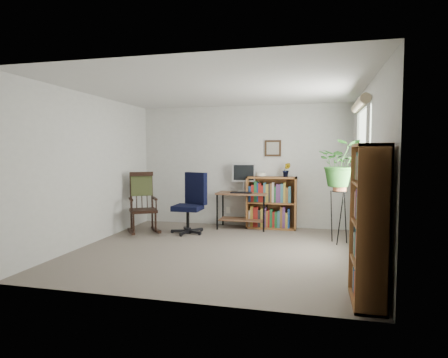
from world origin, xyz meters
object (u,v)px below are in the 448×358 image
(rocking_chair, at_px, (143,202))
(low_bookshelf, at_px, (271,203))
(tall_bookshelf, at_px, (369,224))
(office_chair, at_px, (188,203))
(desk, at_px, (242,210))

(rocking_chair, height_order, low_bookshelf, rocking_chair)
(rocking_chair, xyz_separation_m, low_bookshelf, (2.24, 0.95, -0.06))
(tall_bookshelf, bearing_deg, office_chair, 136.57)
(desk, height_order, rocking_chair, rocking_chair)
(rocking_chair, distance_m, low_bookshelf, 2.44)
(tall_bookshelf, bearing_deg, low_bookshelf, 111.20)
(low_bookshelf, bearing_deg, desk, -167.67)
(low_bookshelf, bearing_deg, rocking_chair, -157.15)
(office_chair, height_order, rocking_chair, rocking_chair)
(office_chair, distance_m, tall_bookshelf, 3.79)
(office_chair, xyz_separation_m, low_bookshelf, (1.43, 0.80, -0.06))
(rocking_chair, bearing_deg, desk, -6.78)
(low_bookshelf, relative_size, tall_bookshelf, 0.65)
(office_chair, xyz_separation_m, rocking_chair, (-0.81, -0.15, 0.00))
(tall_bookshelf, bearing_deg, rocking_chair, 145.41)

